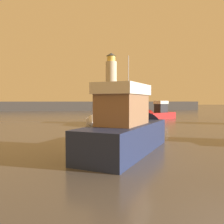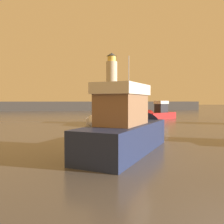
{
  "view_description": "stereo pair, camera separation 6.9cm",
  "coord_description": "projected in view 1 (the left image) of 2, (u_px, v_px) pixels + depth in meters",
  "views": [
    {
      "loc": [
        -3.85,
        -2.83,
        2.48
      ],
      "look_at": [
        0.97,
        19.77,
        1.41
      ],
      "focal_mm": 38.35,
      "sensor_mm": 36.0,
      "label": 1
    },
    {
      "loc": [
        -3.78,
        -2.85,
        2.48
      ],
      "look_at": [
        0.97,
        19.77,
        1.41
      ],
      "focal_mm": 38.35,
      "sensor_mm": 36.0,
      "label": 2
    }
  ],
  "objects": [
    {
      "name": "mooring_buoy",
      "position": [
        144.0,
        119.0,
        26.57
      ],
      "size": [
        0.98,
        0.98,
        0.98
      ],
      "primitive_type": "sphere",
      "color": "red",
      "rests_on": "ground_plane"
    },
    {
      "name": "motorboat_4",
      "position": [
        156.0,
        114.0,
        32.25
      ],
      "size": [
        6.63,
        5.09,
        2.85
      ],
      "color": "#B21E1E",
      "rests_on": "ground_plane"
    },
    {
      "name": "motorboat_6",
      "position": [
        132.0,
        128.0,
        12.26
      ],
      "size": [
        6.79,
        8.14,
        3.54
      ],
      "color": "#1E284C",
      "rests_on": "ground_plane"
    },
    {
      "name": "breakwater",
      "position": [
        76.0,
        106.0,
        63.47
      ],
      "size": [
        68.77,
        5.3,
        2.32
      ],
      "primitive_type": "cube",
      "color": "#423F3D",
      "rests_on": "ground_plane"
    },
    {
      "name": "motorboat_5",
      "position": [
        96.0,
        119.0,
        25.04
      ],
      "size": [
        2.85,
        5.89,
        2.13
      ],
      "color": "silver",
      "rests_on": "ground_plane"
    },
    {
      "name": "ground_plane",
      "position": [
        89.0,
        119.0,
        33.61
      ],
      "size": [
        220.0,
        220.0,
        0.0
      ],
      "primitive_type": "plane",
      "color": "#4C4742"
    },
    {
      "name": "sailboat_moored",
      "position": [
        131.0,
        113.0,
        40.41
      ],
      "size": [
        6.63,
        4.32,
        9.98
      ],
      "color": "#1E284C",
      "rests_on": "ground_plane"
    },
    {
      "name": "lighthouse",
      "position": [
        111.0,
        79.0,
        65.13
      ],
      "size": [
        3.0,
        3.0,
        13.2
      ],
      "color": "beige",
      "rests_on": "breakwater"
    }
  ]
}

